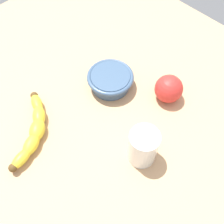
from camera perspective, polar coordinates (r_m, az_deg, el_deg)
name	(u,v)px	position (r cm, az deg, el deg)	size (l,w,h in cm)	color
wooden_tabletop	(86,124)	(75.53, -5.41, -2.49)	(120.00, 120.00, 3.00)	tan
banana	(34,130)	(73.24, -16.11, -3.56)	(16.36, 18.63, 3.90)	yellow
smoothie_glass	(143,147)	(65.03, 6.47, -7.29)	(7.07, 7.07, 10.44)	silver
ceramic_bowl	(110,80)	(78.65, -0.35, 6.80)	(13.41, 13.41, 4.60)	#3D5675
apple_fruit	(169,89)	(76.76, 11.80, 4.80)	(7.84, 7.84, 7.84)	red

